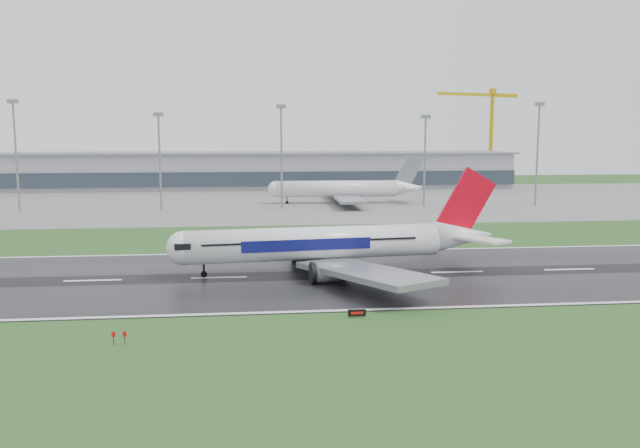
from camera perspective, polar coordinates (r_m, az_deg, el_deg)
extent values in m
plane|color=#214B1B|center=(106.04, -8.97, -4.77)|extent=(520.00, 520.00, 0.00)
cube|color=black|center=(106.03, -8.97, -4.75)|extent=(400.00, 45.00, 0.10)
cube|color=slate|center=(229.59, -7.47, 2.05)|extent=(400.00, 130.00, 0.08)
cube|color=gray|center=(288.84, -7.23, 4.72)|extent=(240.00, 36.00, 15.00)
cylinder|color=gray|center=(215.42, -25.41, 5.32)|extent=(0.64, 0.64, 32.63)
cylinder|color=gray|center=(205.49, -14.06, 5.24)|extent=(0.64, 0.64, 28.93)
cylinder|color=gray|center=(203.72, -3.45, 5.80)|extent=(0.64, 0.64, 31.52)
cylinder|color=gray|center=(211.12, 9.30, 5.38)|extent=(0.64, 0.64, 28.48)
cylinder|color=gray|center=(224.14, 18.77, 5.74)|extent=(0.64, 0.64, 32.71)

